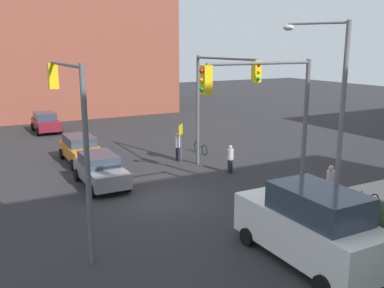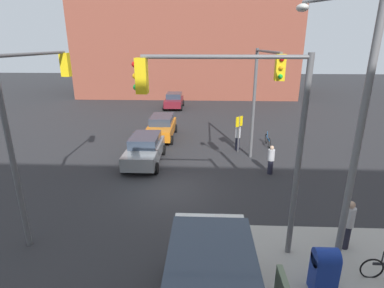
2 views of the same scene
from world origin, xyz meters
name	(u,v)px [view 1 (image 1 of 2)]	position (x,y,z in m)	size (l,w,h in m)	color
ground_plane	(161,199)	(0.00, 0.00, 0.00)	(120.00, 120.00, 0.00)	#28282B
building_brick_west	(27,33)	(-32.00, -0.92, 8.37)	(16.00, 28.00, 16.73)	brown
traffic_signal_nw_corner	(219,91)	(-2.21, 4.50, 4.66)	(5.96, 0.36, 6.50)	#59595B
traffic_signal_se_corner	(71,117)	(2.64, -4.50, 4.60)	(4.94, 0.36, 6.50)	#59595B
traffic_signal_ne_corner	(269,110)	(4.50, 2.59, 4.60)	(0.36, 5.06, 6.50)	#59595B
street_lamp_corner	(333,104)	(4.89, 5.60, 4.70)	(2.40, 1.57, 8.00)	slate
warning_sign_two_way	(181,136)	(-5.40, 3.81, 1.64)	(0.48, 0.48, 2.40)	#4C4C4C
mailbox_blue	(340,207)	(6.20, 5.00, 0.76)	(0.56, 0.64, 1.43)	navy
coupe_orange	(81,149)	(-8.36, -1.61, 0.84)	(4.46, 2.02, 1.62)	orange
sedan_gray	(100,170)	(-3.28, -1.88, 0.84)	(4.31, 2.02, 1.62)	slate
coupe_maroon	(46,122)	(-19.33, -1.78, 0.84)	(3.94, 2.02, 1.62)	maroon
van_white_delivery	(309,225)	(7.81, 1.80, 1.28)	(5.40, 2.32, 2.62)	white
pedestrian_crossing	(230,159)	(-2.00, 5.20, 0.83)	(0.36, 0.36, 1.61)	#B2B2B7
pedestrian_waiting	(178,146)	(-5.80, 3.80, 0.93)	(0.36, 0.36, 1.78)	#B2B2B7
pedestrian_walking_north	(330,184)	(4.20, 6.50, 0.94)	(0.36, 0.36, 1.80)	#B2B2B7
bicycle_leaning_on_fence	(365,203)	(5.60, 7.20, 0.35)	(0.05, 1.75, 0.97)	black
bicycle_at_crosswalk	(201,148)	(-6.80, 6.00, 0.35)	(1.75, 0.05, 0.97)	black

